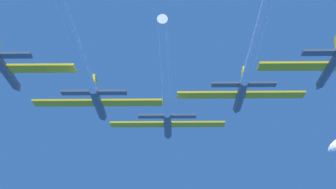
{
  "coord_description": "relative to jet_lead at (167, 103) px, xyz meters",
  "views": [
    {
      "loc": [
        1.09,
        -87.6,
        -27.57
      ],
      "look_at": [
        0.02,
        -11.86,
        0.13
      ],
      "focal_mm": 64.56,
      "sensor_mm": 36.0,
      "label": 1
    }
  ],
  "objects": [
    {
      "name": "jet_lead",
      "position": [
        0.0,
        0.0,
        0.0
      ],
      "size": [
        17.39,
        43.02,
        2.88
      ],
      "color": "#4C5660"
    },
    {
      "name": "jet_right_wing",
      "position": [
        10.18,
        -12.18,
        1.03
      ],
      "size": [
        17.39,
        47.85,
        2.88
      ],
      "color": "#4C5660"
    },
    {
      "name": "jet_left_wing",
      "position": [
        -9.25,
        -10.17,
        -0.4
      ],
      "size": [
        17.39,
        40.54,
        2.88
      ],
      "color": "#4C5660"
    }
  ]
}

